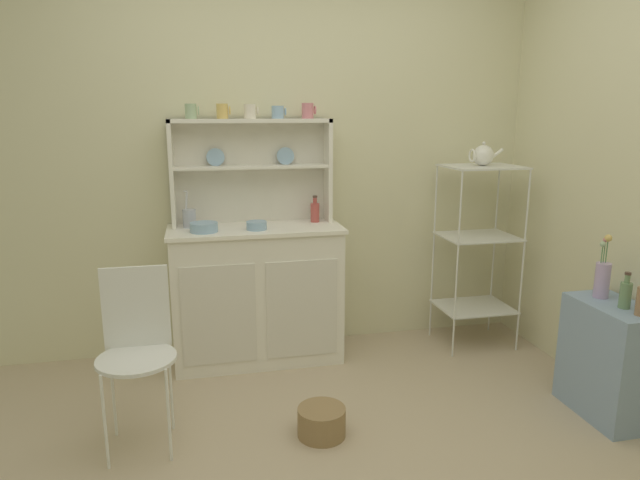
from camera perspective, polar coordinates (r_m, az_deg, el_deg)
wall_back at (r=3.68m, az=-3.20°, el=8.22°), size 3.84×0.05×2.50m
hutch_cabinet at (r=3.55m, az=-6.42°, el=-5.33°), size 1.06×0.45×0.86m
hutch_shelf_unit at (r=3.55m, az=-7.04°, el=7.85°), size 0.99×0.18×0.65m
bakers_rack at (r=3.83m, az=15.79°, el=0.38°), size 0.48×0.38×1.21m
side_shelf_blue at (r=3.30m, az=27.41°, el=-10.82°), size 0.28×0.48×0.60m
wire_chair at (r=2.76m, az=-18.18°, el=-9.69°), size 0.36×0.36×0.85m
floor_basket at (r=2.87m, az=0.16°, el=-18.01°), size 0.24×0.24×0.14m
cup_sage_0 at (r=3.48m, az=-12.98°, el=12.65°), size 0.08×0.07×0.09m
cup_gold_1 at (r=3.49m, az=-9.88°, el=12.79°), size 0.08×0.07×0.09m
cup_cream_2 at (r=3.50m, az=-7.12°, el=12.86°), size 0.09×0.07×0.09m
cup_sky_3 at (r=3.52m, az=-4.30°, el=12.85°), size 0.09×0.07×0.08m
cup_rose_4 at (r=3.55m, az=-1.24°, el=13.01°), size 0.09×0.07×0.09m
bowl_mixing_large at (r=3.35m, az=-11.73°, el=1.28°), size 0.16×0.16×0.05m
bowl_floral_medium at (r=3.37m, az=-6.47°, el=1.48°), size 0.12×0.12×0.05m
jam_bottle at (r=3.58m, az=-0.52°, el=2.92°), size 0.06×0.06×0.17m
utensil_jar at (r=3.49m, az=-13.16°, el=2.19°), size 0.08×0.08×0.22m
porcelain_teapot at (r=3.76m, az=16.27°, el=8.28°), size 0.22×0.13×0.15m
flower_vase at (r=3.26m, az=26.82°, el=-3.36°), size 0.08×0.08×0.33m
oil_bottle at (r=3.14m, az=28.66°, el=-4.84°), size 0.06×0.06×0.18m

